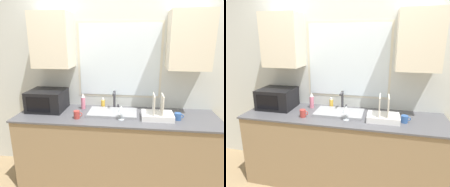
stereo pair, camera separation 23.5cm
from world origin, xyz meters
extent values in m
cube|color=#8C7251|center=(0.00, 0.33, 0.45)|extent=(2.42, 0.67, 0.91)
cube|color=#4C4C51|center=(0.00, 0.33, 0.92)|extent=(2.45, 0.70, 0.02)
cube|color=silver|center=(0.00, 0.70, 1.30)|extent=(6.00, 0.06, 2.60)
cube|color=beige|center=(0.00, 0.67, 1.56)|extent=(1.11, 0.01, 0.99)
cube|color=silver|center=(0.00, 0.66, 1.56)|extent=(1.05, 0.01, 0.93)
cube|color=beige|center=(-0.82, 0.51, 1.81)|extent=(0.47, 0.32, 0.67)
cube|color=beige|center=(0.82, 0.51, 1.81)|extent=(0.47, 0.32, 0.67)
cube|color=gray|center=(-0.05, 0.37, 0.94)|extent=(0.60, 0.34, 0.03)
cylinder|color=#333338|center=(-0.05, 0.56, 1.05)|extent=(0.03, 0.03, 0.24)
cylinder|color=#333338|center=(-0.05, 0.49, 1.15)|extent=(0.03, 0.14, 0.03)
cylinder|color=#333338|center=(0.00, 0.56, 0.96)|extent=(0.02, 0.02, 0.06)
cube|color=black|center=(-0.91, 0.42, 1.06)|extent=(0.46, 0.39, 0.26)
cube|color=black|center=(-0.95, 0.22, 1.06)|extent=(0.30, 0.01, 0.18)
cube|color=white|center=(0.48, 0.27, 0.96)|extent=(0.36, 0.25, 0.07)
cube|color=silver|center=(0.44, 0.27, 1.11)|extent=(0.01, 0.22, 0.22)
cube|color=silver|center=(0.53, 0.27, 1.11)|extent=(0.01, 0.22, 0.22)
cylinder|color=#D8728C|center=(-0.46, 0.51, 1.00)|extent=(0.06, 0.06, 0.16)
cone|color=silver|center=(-0.46, 0.51, 1.11)|extent=(0.05, 0.05, 0.06)
cylinder|color=gold|center=(-0.21, 0.57, 0.98)|extent=(0.05, 0.05, 0.11)
cylinder|color=white|center=(-0.21, 0.57, 1.05)|extent=(0.03, 0.03, 0.03)
cylinder|color=#A53833|center=(-0.45, 0.17, 0.97)|extent=(0.07, 0.07, 0.09)
torus|color=#A53833|center=(-0.41, 0.17, 0.98)|extent=(0.05, 0.01, 0.05)
cylinder|color=silver|center=(0.07, 0.20, 0.93)|extent=(0.07, 0.07, 0.00)
cylinder|color=silver|center=(0.07, 0.20, 0.97)|extent=(0.01, 0.01, 0.09)
cone|color=silver|center=(0.07, 0.20, 1.06)|extent=(0.08, 0.08, 0.08)
cylinder|color=#335999|center=(0.72, 0.27, 0.97)|extent=(0.08, 0.08, 0.08)
torus|color=#335999|center=(0.76, 0.27, 0.97)|extent=(0.05, 0.01, 0.05)
camera|label=1|loc=(0.22, -1.95, 1.82)|focal=32.00mm
camera|label=2|loc=(0.45, -1.91, 1.82)|focal=32.00mm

